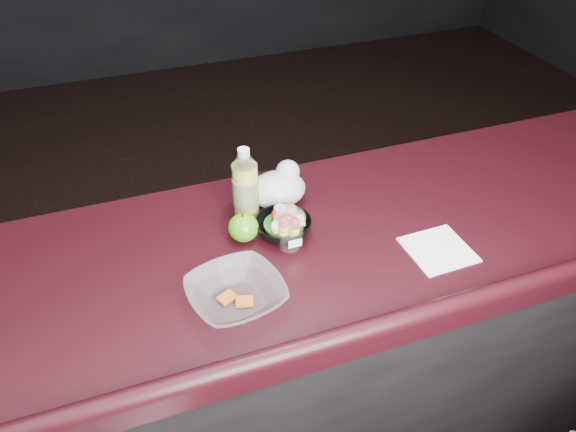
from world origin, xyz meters
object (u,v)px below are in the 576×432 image
Objects in this scene: lemonade_bottle at (246,189)px; takeout_bowl at (236,294)px; fruit_cup at (290,228)px; snack_bowl at (283,226)px; green_apple at (243,228)px.

lemonade_bottle reaches higher than takeout_bowl.
fruit_cup is 0.06m from snack_bowl.
fruit_cup is at bearing -67.10° from lemonade_bottle.
green_apple reaches higher than snack_bowl.
lemonade_bottle reaches higher than fruit_cup.
green_apple is 0.33× the size of takeout_bowl.
takeout_bowl is at bearing -133.01° from snack_bowl.
green_apple is at bearing -111.47° from lemonade_bottle.
green_apple is 0.53× the size of snack_bowl.
lemonade_bottle reaches higher than green_apple.
snack_bowl is at bearing 89.76° from fruit_cup.
lemonade_bottle is 0.85× the size of takeout_bowl.
snack_bowl is at bearing -9.40° from green_apple.
takeout_bowl is at bearing -110.68° from green_apple.
fruit_cup reaches higher than snack_bowl.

